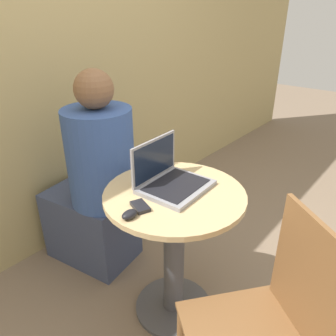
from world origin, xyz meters
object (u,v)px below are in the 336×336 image
laptop (170,179)px  cell_phone (140,206)px  chair_empty (266,333)px  person_seated (96,191)px

laptop → cell_phone: bearing=-174.3°
chair_empty → cell_phone: bearing=88.9°
chair_empty → person_seated: 1.19m
chair_empty → person_seated: size_ratio=0.75×
cell_phone → laptop: bearing=5.7°
cell_phone → person_seated: size_ratio=0.09×
chair_empty → laptop: bearing=69.5°
laptop → person_seated: size_ratio=0.26×
laptop → person_seated: bearing=90.7°
laptop → cell_phone: (-0.22, -0.02, -0.03)m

